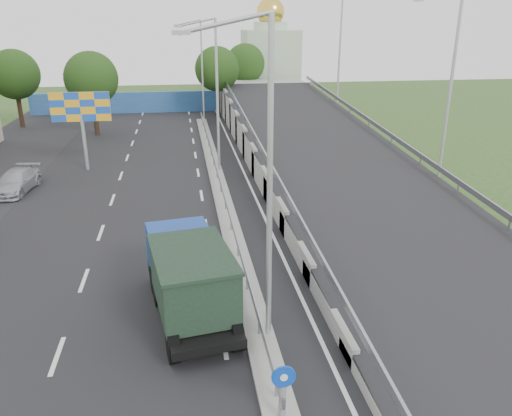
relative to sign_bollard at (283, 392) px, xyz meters
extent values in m
cube|color=black|center=(-3.00, 17.83, -1.03)|extent=(26.00, 90.00, 0.04)
cube|color=gray|center=(0.00, 21.83, -0.93)|extent=(1.00, 44.00, 0.20)
cube|color=gray|center=(12.30, 21.83, 1.32)|extent=(0.10, 50.00, 0.32)
cube|color=gray|center=(2.80, 21.83, 1.32)|extent=(0.10, 50.00, 0.32)
cube|color=gray|center=(0.00, 21.83, -0.28)|extent=(0.08, 44.00, 0.32)
cylinder|color=gray|center=(0.00, 21.83, -0.53)|extent=(0.09, 0.09, 0.60)
cylinder|color=black|center=(0.00, 0.03, -0.23)|extent=(0.20, 0.20, 1.20)
cylinder|color=#0C3FBF|center=(0.00, -0.05, 0.52)|extent=(0.64, 0.05, 0.64)
cylinder|color=white|center=(0.00, -0.08, 0.52)|extent=(0.20, 0.03, 0.20)
cylinder|color=#B2B5B7|center=(0.30, 3.83, 4.17)|extent=(0.18, 0.18, 10.00)
cylinder|color=#B2B5B7|center=(-0.90, 3.83, 8.92)|extent=(2.57, 0.12, 0.66)
cube|color=#B2B5B7|center=(-2.10, 3.83, 8.67)|extent=(0.50, 0.18, 0.12)
cylinder|color=#B2B5B7|center=(0.30, 23.83, 4.17)|extent=(0.18, 0.18, 10.00)
cylinder|color=#B2B5B7|center=(-0.90, 23.83, 8.92)|extent=(2.57, 0.12, 0.66)
cube|color=#B2B5B7|center=(-2.10, 23.83, 8.67)|extent=(0.50, 0.18, 0.12)
cylinder|color=#B2B5B7|center=(0.30, 43.83, 4.17)|extent=(0.18, 0.18, 10.00)
cylinder|color=#B2B5B7|center=(-0.90, 43.83, 8.92)|extent=(2.57, 0.12, 0.66)
cube|color=#B2B5B7|center=(-2.10, 43.83, 8.67)|extent=(0.50, 0.18, 0.12)
cube|color=#275091|center=(-4.00, 49.83, 0.17)|extent=(30.00, 0.50, 2.40)
cube|color=#B2CCAD|center=(10.00, 57.83, 3.47)|extent=(7.00, 7.00, 9.00)
cylinder|color=#B2CCAD|center=(10.00, 57.83, 8.47)|extent=(4.40, 4.40, 1.00)
sphere|color=gold|center=(10.00, 57.83, 10.17)|extent=(3.60, 3.60, 3.60)
cylinder|color=#B2B5B7|center=(-9.00, 25.83, 0.97)|extent=(0.24, 0.24, 4.00)
cube|color=gold|center=(-9.00, 25.83, 3.47)|extent=(4.00, 0.20, 2.00)
cylinder|color=black|center=(-10.00, 37.83, 0.97)|extent=(0.44, 0.44, 4.00)
sphere|color=black|center=(-10.00, 37.83, 4.17)|extent=(4.80, 4.80, 4.80)
cylinder|color=black|center=(2.00, 45.83, 0.97)|extent=(0.44, 0.44, 4.00)
sphere|color=black|center=(2.00, 45.83, 4.17)|extent=(4.80, 4.80, 4.80)
cylinder|color=black|center=(-18.00, 42.83, 0.97)|extent=(0.44, 0.44, 4.00)
sphere|color=black|center=(-18.00, 42.83, 4.17)|extent=(4.80, 4.80, 4.80)
cylinder|color=black|center=(6.00, 52.83, 0.97)|extent=(0.44, 0.44, 4.00)
sphere|color=black|center=(6.00, 52.83, 4.17)|extent=(4.80, 4.80, 4.80)
cylinder|color=black|center=(-3.53, 7.45, -0.48)|extent=(0.52, 1.15, 1.11)
cylinder|color=black|center=(-1.53, 7.77, -0.48)|extent=(0.52, 1.15, 1.11)
cylinder|color=black|center=(-3.38, 6.55, -0.48)|extent=(0.52, 1.15, 1.11)
cylinder|color=black|center=(-1.39, 6.87, -0.48)|extent=(0.52, 1.15, 1.11)
cylinder|color=black|center=(-2.84, 3.07, -0.48)|extent=(0.52, 1.15, 1.11)
cylinder|color=black|center=(-0.84, 3.38, -0.48)|extent=(0.52, 1.15, 1.11)
cube|color=black|center=(-2.20, 5.52, -0.33)|extent=(3.26, 6.54, 0.30)
cube|color=navy|center=(-2.57, 7.86, 0.68)|extent=(2.54, 1.96, 1.72)
cube|color=black|center=(-2.69, 8.63, 1.14)|extent=(1.90, 0.36, 0.71)
cube|color=black|center=(-2.70, 8.70, -0.38)|extent=(2.32, 0.51, 0.50)
cube|color=black|center=(-2.11, 4.92, 0.78)|extent=(2.99, 4.16, 1.82)
cube|color=black|center=(-2.11, 4.92, 1.74)|extent=(3.10, 4.28, 0.12)
imported|color=#9FA0A8|center=(-12.56, 21.38, -0.37)|extent=(2.41, 4.77, 1.33)
camera|label=1|loc=(-2.24, -10.14, 8.92)|focal=35.00mm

